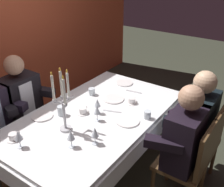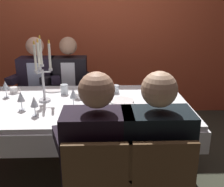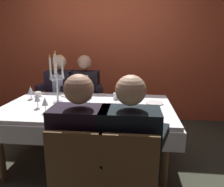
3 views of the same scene
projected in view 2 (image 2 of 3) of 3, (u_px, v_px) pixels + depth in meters
name	position (u px, v px, depth m)	size (l,w,h in m)	color
ground_plane	(86.00, 172.00, 2.70)	(12.00, 12.00, 0.00)	#36392B
back_wall	(90.00, 23.00, 3.86)	(6.00, 0.12, 2.70)	#CF5331
dining_table	(84.00, 115.00, 2.51)	(1.94, 1.14, 0.74)	white
candelabra	(42.00, 73.00, 2.42)	(0.15, 0.17, 0.61)	silver
dinner_plate_0	(90.00, 116.00, 2.15)	(0.23, 0.23, 0.01)	white
dinner_plate_1	(121.00, 101.00, 2.50)	(0.23, 0.23, 0.01)	white
dinner_plate_2	(54.00, 89.00, 2.83)	(0.21, 0.21, 0.01)	white
dinner_plate_3	(163.00, 96.00, 2.63)	(0.21, 0.21, 0.01)	white
wine_glass_0	(34.00, 102.00, 2.14)	(0.07, 0.07, 0.16)	silver
wine_glass_1	(21.00, 97.00, 2.26)	(0.07, 0.07, 0.16)	silver
wine_glass_2	(5.00, 86.00, 2.58)	(0.07, 0.07, 0.16)	silver
wine_glass_3	(73.00, 94.00, 2.35)	(0.07, 0.07, 0.16)	silver
wine_glass_4	(86.00, 91.00, 2.42)	(0.07, 0.07, 0.16)	silver
water_tumbler_0	(64.00, 89.00, 2.69)	(0.07, 0.07, 0.10)	silver
water_tumbler_1	(110.00, 118.00, 2.02)	(0.07, 0.07, 0.08)	silver
water_tumbler_2	(115.00, 89.00, 2.74)	(0.08, 0.08, 0.08)	silver
coffee_cup_0	(129.00, 107.00, 2.29)	(0.13, 0.12, 0.06)	white
coffee_cup_1	(78.00, 96.00, 2.56)	(0.13, 0.12, 0.06)	white
coffee_cup_2	(14.00, 90.00, 2.74)	(0.13, 0.12, 0.06)	white
knife_0	(98.00, 107.00, 2.36)	(0.19, 0.02, 0.01)	#B7B7BC
spoon_1	(93.00, 88.00, 2.90)	(0.17, 0.02, 0.01)	#B7B7BC
knife_2	(154.00, 104.00, 2.42)	(0.19, 0.02, 0.01)	#B7B7BC
seated_diner_0	(38.00, 79.00, 3.29)	(0.63, 0.48, 1.24)	brown
seated_diner_1	(70.00, 78.00, 3.30)	(0.63, 0.48, 1.24)	brown
seated_diner_2	(98.00, 153.00, 1.63)	(0.63, 0.48, 1.24)	brown
seated_diner_3	(156.00, 152.00, 1.65)	(0.63, 0.48, 1.24)	brown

